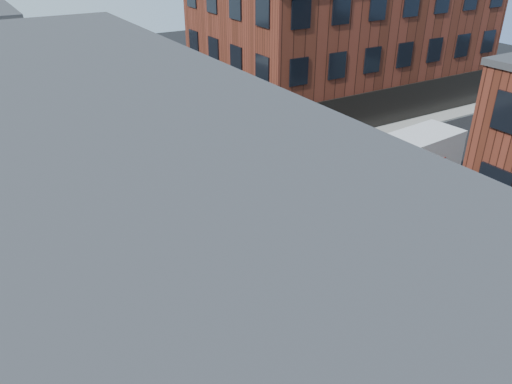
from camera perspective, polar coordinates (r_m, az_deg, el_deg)
name	(u,v)px	position (r m, az deg, el deg)	size (l,w,h in m)	color
ground	(236,229)	(28.63, -2.32, -4.19)	(120.00, 120.00, 0.00)	black
sidewalk_ne	(311,87)	(55.51, 6.30, 11.88)	(30.00, 30.00, 0.15)	gray
building_ne	(342,39)	(50.07, 9.75, 16.89)	(25.00, 16.00, 12.00)	#431B10
tree_near	(258,107)	(38.62, 0.24, 9.70)	(2.69, 2.69, 4.49)	black
tree_far	(222,91)	(43.71, -3.94, 11.42)	(2.43, 2.43, 4.07)	black
signal_pole	(166,293)	(19.76, -10.28, -11.24)	(1.29, 1.24, 4.60)	black
box_truck	(406,166)	(32.66, 16.82, 2.88)	(8.86, 3.34, 3.93)	silver
traffic_cone	(169,296)	(23.54, -9.88, -11.65)	(0.48, 0.48, 0.74)	#D84F09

